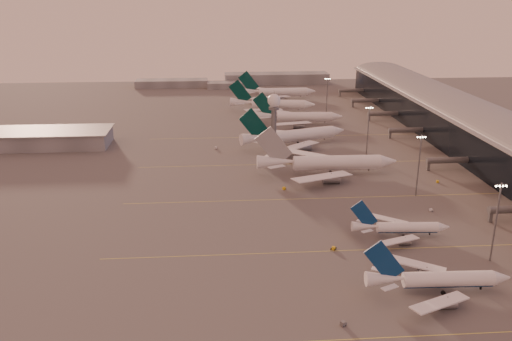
{
  "coord_description": "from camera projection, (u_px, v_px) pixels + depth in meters",
  "views": [
    {
      "loc": [
        -23.76,
        -140.79,
        77.8
      ],
      "look_at": [
        -7.84,
        68.05,
        7.82
      ],
      "focal_mm": 38.0,
      "sensor_mm": 36.0,
      "label": 1
    }
  ],
  "objects": [
    {
      "name": "widebody_white",
      "position": [
        328.0,
        166.0,
        239.6
      ],
      "size": [
        63.27,
        50.69,
        22.26
      ],
      "color": "white",
      "rests_on": "ground"
    },
    {
      "name": "taxiway_markings",
      "position": [
        353.0,
        196.0,
        214.63
      ],
      "size": [
        180.0,
        185.25,
        0.02
      ],
      "color": "#DDD44E",
      "rests_on": "ground"
    },
    {
      "name": "gsv_truck_c",
      "position": [
        285.0,
        187.0,
        221.69
      ],
      "size": [
        6.08,
        4.32,
        2.32
      ],
      "color": "yellow",
      "rests_on": "ground"
    },
    {
      "name": "greentail_d",
      "position": [
        278.0,
        94.0,
        406.65
      ],
      "size": [
        58.41,
        47.19,
        21.22
      ],
      "color": "white",
      "rests_on": "ground"
    },
    {
      "name": "radar_tower",
      "position": [
        274.0,
        111.0,
        266.72
      ],
      "size": [
        6.4,
        6.4,
        31.1
      ],
      "color": "slate",
      "rests_on": "ground"
    },
    {
      "name": "gsv_catering_b",
      "position": [
        438.0,
        178.0,
        229.38
      ],
      "size": [
        4.96,
        3.0,
        3.8
      ],
      "color": "yellow",
      "rests_on": "ground"
    },
    {
      "name": "gsv_tug_far",
      "position": [
        274.0,
        159.0,
        260.68
      ],
      "size": [
        3.08,
        3.69,
        0.91
      ],
      "color": "silver",
      "rests_on": "ground"
    },
    {
      "name": "mast_c",
      "position": [
        368.0,
        129.0,
        262.79
      ],
      "size": [
        3.6,
        0.56,
        25.0
      ],
      "color": "slate",
      "rests_on": "ground"
    },
    {
      "name": "mast_b",
      "position": [
        419.0,
        163.0,
        211.14
      ],
      "size": [
        3.6,
        0.56,
        25.0
      ],
      "color": "slate",
      "rests_on": "ground"
    },
    {
      "name": "gsv_tug_mid",
      "position": [
        334.0,
        248.0,
        170.42
      ],
      "size": [
        3.98,
        3.46,
        0.98
      ],
      "color": "yellow",
      "rests_on": "ground"
    },
    {
      "name": "gsv_truck_b",
      "position": [
        432.0,
        209.0,
        199.9
      ],
      "size": [
        5.12,
        2.19,
        2.01
      ],
      "color": "silver",
      "rests_on": "ground"
    },
    {
      "name": "gsv_truck_d",
      "position": [
        216.0,
        147.0,
        278.62
      ],
      "size": [
        4.13,
        6.03,
        2.3
      ],
      "color": "silver",
      "rests_on": "ground"
    },
    {
      "name": "mast_d",
      "position": [
        327.0,
        95.0,
        347.76
      ],
      "size": [
        3.6,
        0.56,
        25.0
      ],
      "color": "slate",
      "rests_on": "ground"
    },
    {
      "name": "greentail_c",
      "position": [
        273.0,
        106.0,
        364.07
      ],
      "size": [
        57.7,
        46.22,
        21.11
      ],
      "color": "white",
      "rests_on": "ground"
    },
    {
      "name": "narrowbody_mid",
      "position": [
        400.0,
        229.0,
        179.11
      ],
      "size": [
        33.37,
        26.58,
        13.03
      ],
      "color": "white",
      "rests_on": "ground"
    },
    {
      "name": "terminal",
      "position": [
        482.0,
        133.0,
        268.07
      ],
      "size": [
        57.0,
        362.0,
        23.04
      ],
      "color": "black",
      "rests_on": "ground"
    },
    {
      "name": "ground",
      "position": [
        300.0,
        268.0,
        159.51
      ],
      "size": [
        700.0,
        700.0,
        0.0
      ],
      "primitive_type": "plane",
      "color": "#595757",
      "rests_on": "ground"
    },
    {
      "name": "greentail_a",
      "position": [
        295.0,
        138.0,
        284.24
      ],
      "size": [
        58.83,
        46.75,
        22.15
      ],
      "color": "white",
      "rests_on": "ground"
    },
    {
      "name": "mast_a",
      "position": [
        496.0,
        219.0,
        159.34
      ],
      "size": [
        3.6,
        0.56,
        25.0
      ],
      "color": "slate",
      "rests_on": "ground"
    },
    {
      "name": "gsv_truck_a",
      "position": [
        345.0,
        321.0,
        131.87
      ],
      "size": [
        6.34,
        4.81,
        2.44
      ],
      "color": "slate",
      "rests_on": "ground"
    },
    {
      "name": "narrowbody_near",
      "position": [
        438.0,
        282.0,
        145.68
      ],
      "size": [
        40.56,
        32.36,
        15.84
      ],
      "color": "white",
      "rests_on": "ground"
    },
    {
      "name": "distant_horizon",
      "position": [
        245.0,
        80.0,
        465.96
      ],
      "size": [
        165.0,
        37.5,
        9.0
      ],
      "color": "slate",
      "rests_on": "ground"
    },
    {
      "name": "gsv_tug_hangar",
      "position": [
        322.0,
        137.0,
        299.27
      ],
      "size": [
        3.85,
        2.85,
        0.98
      ],
      "color": "yellow",
      "rests_on": "ground"
    },
    {
      "name": "hangar",
      "position": [
        31.0,
        138.0,
        281.9
      ],
      "size": [
        82.0,
        27.0,
        8.5
      ],
      "color": "slate",
      "rests_on": "ground"
    },
    {
      "name": "greentail_b",
      "position": [
        298.0,
        119.0,
        328.94
      ],
      "size": [
        54.6,
        43.96,
        19.82
      ],
      "color": "white",
      "rests_on": "ground"
    }
  ]
}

